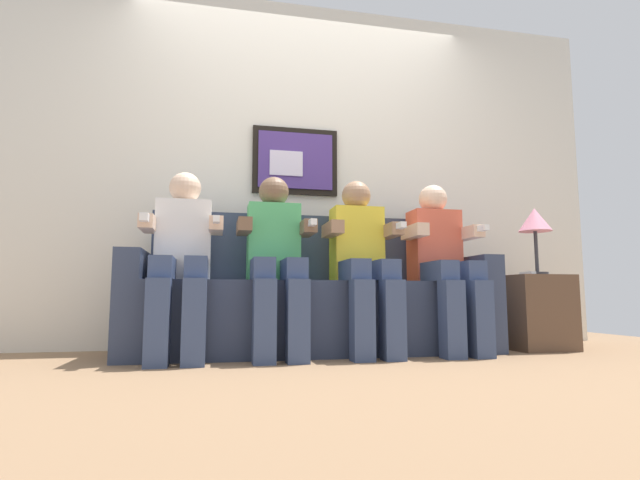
{
  "coord_description": "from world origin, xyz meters",
  "views": [
    {
      "loc": [
        -0.63,
        -2.76,
        0.36
      ],
      "look_at": [
        0.0,
        0.15,
        0.7
      ],
      "focal_mm": 27.47,
      "sensor_mm": 36.0,
      "label": 1
    }
  ],
  "objects_px": {
    "couch": "(314,303)",
    "spare_remote_on_table": "(528,273)",
    "person_leftmost": "(182,253)",
    "person_rightmost": "(443,258)",
    "person_right_center": "(362,256)",
    "side_table_right": "(534,312)",
    "table_lamp": "(535,223)",
    "person_left_center": "(276,255)"
  },
  "relations": [
    {
      "from": "person_right_center",
      "to": "couch",
      "type": "bearing_deg",
      "value": 148.28
    },
    {
      "from": "person_leftmost",
      "to": "table_lamp",
      "type": "bearing_deg",
      "value": 0.4
    },
    {
      "from": "side_table_right",
      "to": "table_lamp",
      "type": "xyz_separation_m",
      "value": [
        0.0,
        -0.05,
        0.61
      ]
    },
    {
      "from": "person_leftmost",
      "to": "person_rightmost",
      "type": "bearing_deg",
      "value": 0.02
    },
    {
      "from": "table_lamp",
      "to": "couch",
      "type": "bearing_deg",
      "value": 174.26
    },
    {
      "from": "couch",
      "to": "side_table_right",
      "type": "height_order",
      "value": "couch"
    },
    {
      "from": "couch",
      "to": "spare_remote_on_table",
      "type": "distance_m",
      "value": 1.44
    },
    {
      "from": "person_left_center",
      "to": "person_right_center",
      "type": "height_order",
      "value": "same"
    },
    {
      "from": "person_rightmost",
      "to": "side_table_right",
      "type": "bearing_deg",
      "value": 5.02
    },
    {
      "from": "person_rightmost",
      "to": "side_table_right",
      "type": "height_order",
      "value": "person_rightmost"
    },
    {
      "from": "couch",
      "to": "person_leftmost",
      "type": "xyz_separation_m",
      "value": [
        -0.81,
        -0.17,
        0.29
      ]
    },
    {
      "from": "person_rightmost",
      "to": "spare_remote_on_table",
      "type": "xyz_separation_m",
      "value": [
        0.6,
        -0.02,
        -0.1
      ]
    },
    {
      "from": "person_leftmost",
      "to": "side_table_right",
      "type": "height_order",
      "value": "person_leftmost"
    },
    {
      "from": "side_table_right",
      "to": "table_lamp",
      "type": "relative_size",
      "value": 1.09
    },
    {
      "from": "couch",
      "to": "table_lamp",
      "type": "height_order",
      "value": "table_lamp"
    },
    {
      "from": "side_table_right",
      "to": "couch",
      "type": "bearing_deg",
      "value": 175.94
    },
    {
      "from": "side_table_right",
      "to": "table_lamp",
      "type": "height_order",
      "value": "table_lamp"
    },
    {
      "from": "couch",
      "to": "person_left_center",
      "type": "xyz_separation_m",
      "value": [
        -0.27,
        -0.17,
        0.29
      ]
    },
    {
      "from": "person_leftmost",
      "to": "couch",
      "type": "bearing_deg",
      "value": 11.69
    },
    {
      "from": "person_leftmost",
      "to": "spare_remote_on_table",
      "type": "height_order",
      "value": "person_leftmost"
    },
    {
      "from": "couch",
      "to": "side_table_right",
      "type": "distance_m",
      "value": 1.51
    },
    {
      "from": "couch",
      "to": "person_leftmost",
      "type": "bearing_deg",
      "value": -168.31
    },
    {
      "from": "person_right_center",
      "to": "side_table_right",
      "type": "relative_size",
      "value": 2.22
    },
    {
      "from": "couch",
      "to": "side_table_right",
      "type": "bearing_deg",
      "value": -4.06
    },
    {
      "from": "couch",
      "to": "person_right_center",
      "type": "relative_size",
      "value": 2.09
    },
    {
      "from": "person_left_center",
      "to": "person_rightmost",
      "type": "distance_m",
      "value": 1.09
    },
    {
      "from": "side_table_right",
      "to": "spare_remote_on_table",
      "type": "bearing_deg",
      "value": -139.57
    },
    {
      "from": "person_leftmost",
      "to": "person_rightmost",
      "type": "relative_size",
      "value": 1.0
    },
    {
      "from": "person_right_center",
      "to": "spare_remote_on_table",
      "type": "relative_size",
      "value": 8.54
    },
    {
      "from": "person_left_center",
      "to": "person_right_center",
      "type": "distance_m",
      "value": 0.54
    },
    {
      "from": "person_leftmost",
      "to": "side_table_right",
      "type": "distance_m",
      "value": 2.35
    },
    {
      "from": "person_right_center",
      "to": "spare_remote_on_table",
      "type": "xyz_separation_m",
      "value": [
        1.14,
        -0.02,
        -0.1
      ]
    },
    {
      "from": "person_left_center",
      "to": "side_table_right",
      "type": "bearing_deg",
      "value": 1.96
    },
    {
      "from": "person_leftmost",
      "to": "table_lamp",
      "type": "xyz_separation_m",
      "value": [
        2.33,
        0.02,
        0.25
      ]
    },
    {
      "from": "couch",
      "to": "spare_remote_on_table",
      "type": "xyz_separation_m",
      "value": [
        1.41,
        -0.19,
        0.2
      ]
    },
    {
      "from": "person_leftmost",
      "to": "spare_remote_on_table",
      "type": "relative_size",
      "value": 8.54
    },
    {
      "from": "couch",
      "to": "person_rightmost",
      "type": "xyz_separation_m",
      "value": [
        0.82,
        -0.17,
        0.29
      ]
    },
    {
      "from": "person_right_center",
      "to": "person_rightmost",
      "type": "relative_size",
      "value": 1.0
    },
    {
      "from": "person_left_center",
      "to": "side_table_right",
      "type": "distance_m",
      "value": 1.82
    },
    {
      "from": "person_right_center",
      "to": "spare_remote_on_table",
      "type": "bearing_deg",
      "value": -1.0
    },
    {
      "from": "person_left_center",
      "to": "person_right_center",
      "type": "relative_size",
      "value": 1.0
    },
    {
      "from": "side_table_right",
      "to": "table_lamp",
      "type": "distance_m",
      "value": 0.61
    }
  ]
}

